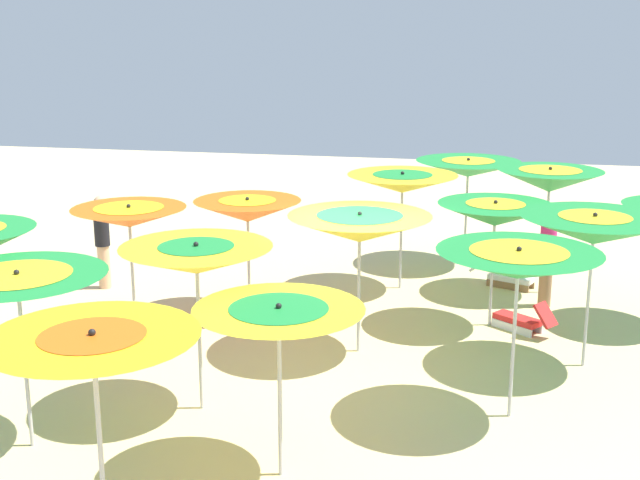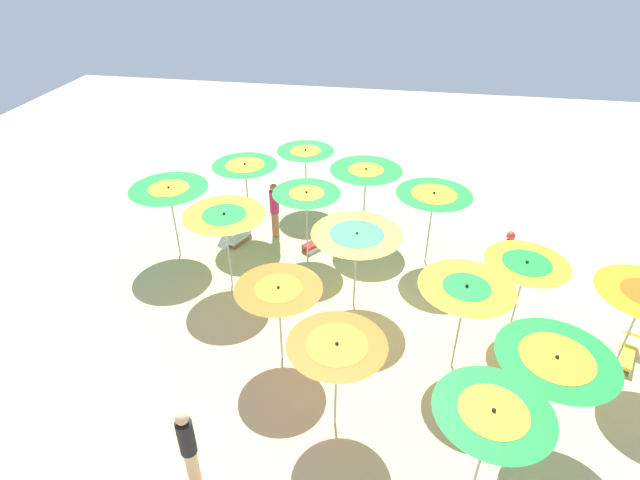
% 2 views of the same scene
% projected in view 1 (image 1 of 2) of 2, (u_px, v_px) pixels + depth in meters
% --- Properties ---
extents(ground, '(40.89, 40.89, 0.04)m').
position_uv_depth(ground, '(356.00, 356.00, 13.59)').
color(ground, beige).
extents(beach_umbrella_0, '(2.27, 2.27, 2.38)m').
position_uv_depth(beach_umbrella_0, '(468.00, 168.00, 18.26)').
color(beach_umbrella_0, '#B2B2B7').
rests_on(beach_umbrella_0, ground).
extents(beach_umbrella_1, '(2.18, 2.18, 2.39)m').
position_uv_depth(beach_umbrella_1, '(402.00, 183.00, 16.52)').
color(beach_umbrella_1, '#B2B2B7').
rests_on(beach_umbrella_1, ground).
extents(beach_umbrella_2, '(1.94, 1.94, 2.19)m').
position_uv_depth(beach_umbrella_2, '(248.00, 211.00, 15.10)').
color(beach_umbrella_2, '#B2B2B7').
rests_on(beach_umbrella_2, ground).
extents(beach_umbrella_3, '(1.90, 1.90, 2.30)m').
position_uv_depth(beach_umbrella_3, '(129.00, 217.00, 13.95)').
color(beach_umbrella_3, '#B2B2B7').
rests_on(beach_umbrella_3, ground).
extents(beach_umbrella_5, '(2.02, 2.02, 2.53)m').
position_uv_depth(beach_umbrella_5, '(550.00, 180.00, 16.21)').
color(beach_umbrella_5, '#B2B2B7').
rests_on(beach_umbrella_5, ground).
extents(beach_umbrella_6, '(1.98, 1.98, 2.27)m').
position_uv_depth(beach_umbrella_6, '(495.00, 214.00, 14.46)').
color(beach_umbrella_6, '#B2B2B7').
rests_on(beach_umbrella_6, ground).
extents(beach_umbrella_7, '(2.28, 2.28, 2.34)m').
position_uv_depth(beach_umbrella_7, '(360.00, 228.00, 13.26)').
color(beach_umbrella_7, '#B2B2B7').
rests_on(beach_umbrella_7, ground).
extents(beach_umbrella_8, '(2.05, 2.05, 2.40)m').
position_uv_depth(beach_umbrella_8, '(197.00, 260.00, 11.19)').
color(beach_umbrella_8, '#B2B2B7').
rests_on(beach_umbrella_8, ground).
extents(beach_umbrella_9, '(2.17, 2.17, 2.33)m').
position_uv_depth(beach_umbrella_9, '(18.00, 287.00, 10.16)').
color(beach_umbrella_9, '#B2B2B7').
rests_on(beach_umbrella_9, ground).
extents(beach_umbrella_11, '(2.23, 2.23, 2.46)m').
position_uv_depth(beach_umbrella_11, '(594.00, 230.00, 12.64)').
color(beach_umbrella_11, '#B2B2B7').
rests_on(beach_umbrella_11, ground).
extents(beach_umbrella_12, '(2.16, 2.16, 2.40)m').
position_uv_depth(beach_umbrella_12, '(518.00, 264.00, 10.95)').
color(beach_umbrella_12, '#B2B2B7').
rests_on(beach_umbrella_12, ground).
extents(beach_umbrella_13, '(1.97, 1.97, 2.15)m').
position_uv_depth(beach_umbrella_13, '(279.00, 322.00, 9.52)').
color(beach_umbrella_13, '#B2B2B7').
rests_on(beach_umbrella_13, ground).
extents(beach_umbrella_14, '(1.99, 1.99, 2.50)m').
position_uv_depth(beach_umbrella_14, '(93.00, 353.00, 7.72)').
color(beach_umbrella_14, '#B2B2B7').
rests_on(beach_umbrella_14, ground).
extents(lounger_0, '(0.80, 1.33, 0.60)m').
position_uv_depth(lounger_0, '(505.00, 276.00, 17.11)').
color(lounger_0, olive).
rests_on(lounger_0, ground).
extents(lounger_2, '(0.95, 1.12, 0.61)m').
position_uv_depth(lounger_2, '(522.00, 320.00, 14.61)').
color(lounger_2, silver).
rests_on(lounger_2, ground).
extents(beachgoer_0, '(0.30, 0.30, 1.89)m').
position_uv_depth(beachgoer_0, '(547.00, 255.00, 15.70)').
color(beachgoer_0, '#A3704C').
rests_on(beachgoer_0, ground).
extents(beachgoer_1, '(0.30, 0.30, 1.90)m').
position_uv_depth(beachgoer_1, '(102.00, 239.00, 16.81)').
color(beachgoer_1, '#D8A87F').
rests_on(beachgoer_1, ground).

